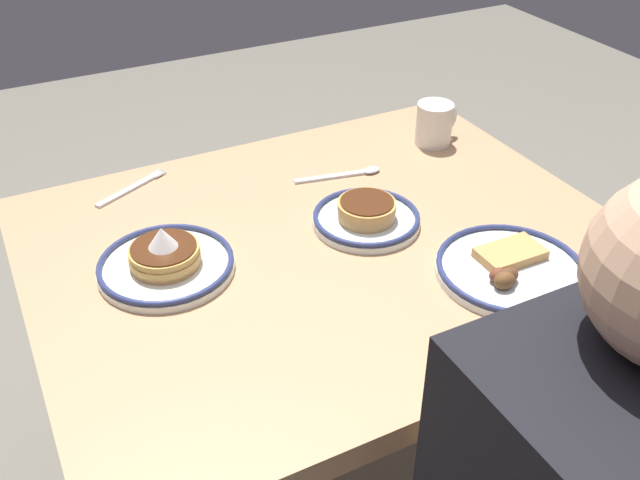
# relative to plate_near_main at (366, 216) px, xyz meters

# --- Properties ---
(dining_table) EXTENTS (1.11, 0.89, 0.74)m
(dining_table) POSITION_rel_plate_near_main_xyz_m (0.09, 0.02, -0.09)
(dining_table) COLOR tan
(dining_table) RESTS_ON ground_plane
(plate_near_main) EXTENTS (0.21, 0.21, 0.05)m
(plate_near_main) POSITION_rel_plate_near_main_xyz_m (0.00, 0.00, 0.00)
(plate_near_main) COLOR white
(plate_near_main) RESTS_ON dining_table
(plate_center_pancakes) EXTENTS (0.24, 0.24, 0.09)m
(plate_center_pancakes) POSITION_rel_plate_near_main_xyz_m (0.39, -0.03, 0.00)
(plate_center_pancakes) COLOR white
(plate_center_pancakes) RESTS_ON dining_table
(plate_far_companion) EXTENTS (0.26, 0.26, 0.04)m
(plate_far_companion) POSITION_rel_plate_near_main_xyz_m (-0.14, 0.26, -0.00)
(plate_far_companion) COLOR white
(plate_far_companion) RESTS_ON dining_table
(coffee_mug) EXTENTS (0.12, 0.08, 0.10)m
(coffee_mug) POSITION_rel_plate_near_main_xyz_m (-0.32, -0.23, 0.03)
(coffee_mug) COLOR white
(coffee_mug) RESTS_ON dining_table
(fork_near) EXTENTS (0.17, 0.10, 0.01)m
(fork_near) POSITION_rel_plate_near_main_xyz_m (0.37, -0.34, -0.02)
(fork_near) COLOR silver
(fork_near) RESTS_ON dining_table
(tea_spoon) EXTENTS (0.19, 0.05, 0.01)m
(tea_spoon) POSITION_rel_plate_near_main_xyz_m (-0.07, -0.18, -0.01)
(tea_spoon) COLOR silver
(tea_spoon) RESTS_ON dining_table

